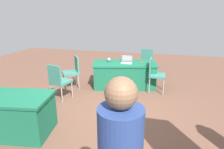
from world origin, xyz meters
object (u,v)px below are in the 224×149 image
table_mid_left (10,114)px  chair_near_front (148,60)px  table_foreground (124,74)px  laptop_silver (127,62)px  chair_tucked_left (73,70)px  yarn_ball (109,60)px  scissors_red (141,62)px  chair_tucked_right (59,80)px  chair_by_pillar (155,73)px

table_mid_left → chair_near_front: 4.91m
table_foreground → laptop_silver: size_ratio=5.98×
table_foreground → laptop_silver: 0.41m
chair_tucked_left → laptop_silver: (-1.52, -0.51, 0.24)m
yarn_ball → scissors_red: bearing=-172.2°
scissors_red → laptop_silver: bearing=-64.6°
scissors_red → table_foreground: bearing=-68.3°
chair_tucked_left → scissors_red: bearing=-106.9°
chair_tucked_left → laptop_silver: chair_tucked_left is taller
yarn_ball → scissors_red: size_ratio=0.67×
chair_tucked_right → chair_by_pillar: 2.62m
table_foreground → chair_tucked_left: bearing=19.6°
chair_tucked_left → chair_by_pillar: chair_by_pillar is taller
chair_near_front → chair_by_pillar: (-0.32, 1.68, 0.02)m
yarn_ball → table_mid_left: bearing=69.6°
scissors_red → yarn_ball: bearing=-77.4°
chair_tucked_right → laptop_silver: laptop_silver is taller
laptop_silver → yarn_ball: size_ratio=2.81×
yarn_ball → scissors_red: yarn_ball is taller
laptop_silver → chair_tucked_right: bearing=37.4°
chair_tucked_left → chair_tucked_right: chair_tucked_left is taller
table_foreground → chair_by_pillar: (-0.91, 0.23, 0.19)m
table_foreground → chair_by_pillar: bearing=165.7°
chair_near_front → yarn_ball: 1.81m
table_foreground → chair_near_front: bearing=-112.0°
chair_by_pillar → yarn_ball: (1.40, -0.25, 0.24)m
chair_by_pillar → chair_tucked_left: bearing=-82.0°
chair_tucked_right → laptop_silver: (-1.51, -1.37, 0.24)m
chair_tucked_left → chair_by_pillar: bearing=-118.9°
chair_by_pillar → scissors_red: (0.42, -0.38, 0.18)m
table_foreground → laptop_silver: bearing=170.9°
chair_tucked_left → yarn_ball: chair_tucked_left is taller
table_foreground → chair_by_pillar: chair_by_pillar is taller
yarn_ball → scissors_red: (-0.98, -0.13, -0.06)m
scissors_red → table_mid_left: bearing=-29.1°
yarn_ball → scissors_red: 0.99m
chair_by_pillar → yarn_ball: chair_by_pillar is taller
table_foreground → scissors_red: scissors_red is taller
chair_near_front → chair_tucked_right: 3.48m
table_mid_left → chair_near_front: size_ratio=1.72×
chair_by_pillar → laptop_silver: bearing=-103.7°
chair_tucked_left → scissors_red: chair_tucked_left is taller
laptop_silver → scissors_red: bearing=-164.1°
laptop_silver → table_mid_left: bearing=55.9°
table_mid_left → chair_near_front: bearing=-116.4°
chair_by_pillar → scissors_red: 0.60m
table_mid_left → chair_tucked_right: (-0.14, -1.57, 0.17)m
table_mid_left → chair_tucked_right: chair_tucked_right is taller
table_mid_left → yarn_ball: yarn_ball is taller
table_mid_left → scissors_red: scissors_red is taller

